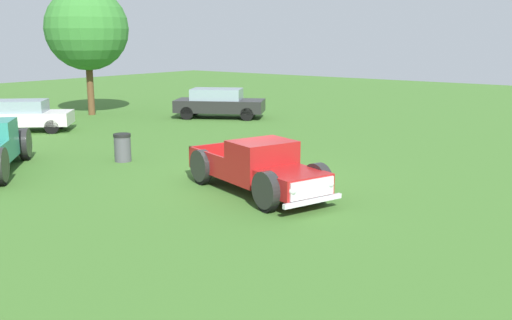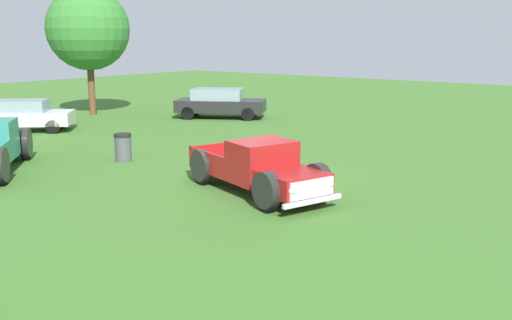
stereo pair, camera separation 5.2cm
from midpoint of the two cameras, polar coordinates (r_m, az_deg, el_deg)
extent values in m
plane|color=#3D6B28|center=(17.00, -0.42, -2.03)|extent=(80.00, 80.00, 0.00)
cube|color=maroon|center=(14.29, 3.59, -2.20)|extent=(1.84, 1.83, 0.53)
cube|color=silver|center=(13.74, 5.48, -2.83)|extent=(1.26, 0.47, 0.44)
sphere|color=silver|center=(14.12, 7.26, -2.35)|extent=(0.19, 0.19, 0.19)
sphere|color=silver|center=(13.39, 3.51, -3.08)|extent=(0.19, 0.19, 0.19)
cube|color=maroon|center=(15.28, 0.51, -0.13)|extent=(1.92, 1.69, 1.10)
cube|color=#8C9EA8|center=(14.76, 1.81, 0.39)|extent=(1.33, 0.48, 0.49)
cube|color=maroon|center=(16.72, -2.69, -0.83)|extent=(2.16, 2.42, 0.10)
cube|color=maroon|center=(17.06, -0.51, 0.52)|extent=(0.71, 1.94, 0.53)
cube|color=maroon|center=(16.28, -4.99, -0.10)|extent=(0.71, 1.94, 0.53)
cube|color=maroon|center=(17.47, -4.37, 0.76)|extent=(1.55, 0.58, 0.53)
cylinder|color=black|center=(14.86, 6.04, -2.75)|extent=(0.43, 0.76, 0.73)
cylinder|color=#B7B7BC|center=(14.86, 6.06, -2.74)|extent=(0.31, 0.35, 0.29)
cylinder|color=black|center=(14.81, 6.05, -2.06)|extent=(0.55, 0.96, 0.92)
cylinder|color=black|center=(13.90, 0.94, -3.73)|extent=(0.43, 0.76, 0.73)
cylinder|color=#B7B7BC|center=(13.89, 0.91, -3.73)|extent=(0.31, 0.35, 0.29)
cylinder|color=black|center=(13.85, 0.95, -3.00)|extent=(0.55, 0.96, 0.92)
cylinder|color=black|center=(17.35, -0.84, -0.50)|extent=(0.43, 0.76, 0.73)
cylinder|color=#B7B7BC|center=(17.36, -0.81, -0.49)|extent=(0.31, 0.35, 0.29)
cylinder|color=black|center=(17.31, -0.84, 0.10)|extent=(0.55, 0.96, 0.92)
cylinder|color=black|center=(16.54, -5.50, -1.19)|extent=(0.43, 0.76, 0.73)
cylinder|color=#B7B7BC|center=(16.54, -5.53, -1.19)|extent=(0.31, 0.35, 0.29)
cylinder|color=black|center=(16.50, -5.51, -0.57)|extent=(0.55, 0.96, 0.92)
cube|color=silver|center=(13.79, 5.56, -4.07)|extent=(1.69, 0.65, 0.12)
cube|color=silver|center=(22.15, -23.90, 2.08)|extent=(1.11, 1.01, 0.49)
sphere|color=silver|center=(21.99, -22.30, 2.22)|extent=(0.21, 0.21, 0.21)
cube|color=#2D8475|center=(18.05, -24.15, 0.31)|extent=(1.54, 1.69, 0.58)
cylinder|color=black|center=(21.24, -21.99, 1.05)|extent=(0.71, 0.75, 0.80)
cylinder|color=#B7B7BC|center=(21.23, -21.97, 1.05)|extent=(0.40, 0.41, 0.32)
cylinder|color=black|center=(21.20, -22.04, 1.58)|extent=(0.89, 0.95, 1.01)
cylinder|color=black|center=(17.87, -24.09, -1.09)|extent=(0.71, 0.75, 0.80)
cylinder|color=#B7B7BC|center=(17.87, -24.06, -1.09)|extent=(0.40, 0.41, 0.32)
cylinder|color=black|center=(17.83, -24.14, -0.46)|extent=(0.89, 0.95, 1.01)
cube|color=silver|center=(22.25, -23.80, 1.27)|extent=(1.49, 1.36, 0.13)
cube|color=silver|center=(27.70, -22.20, 3.85)|extent=(4.12, 4.24, 0.57)
cube|color=#7F939E|center=(27.68, -22.58, 4.96)|extent=(2.66, 2.70, 0.53)
cylinder|color=black|center=(28.11, -18.93, 3.62)|extent=(0.56, 0.58, 0.61)
cylinder|color=black|center=(26.64, -19.65, 3.13)|extent=(0.56, 0.58, 0.61)
cube|color=black|center=(30.02, -3.66, 5.41)|extent=(3.88, 4.89, 0.62)
cube|color=#7F939E|center=(29.99, -3.97, 6.54)|extent=(2.62, 3.00, 0.57)
cylinder|color=black|center=(30.61, -0.49, 4.98)|extent=(0.51, 0.68, 0.66)
cylinder|color=black|center=(28.98, -0.95, 4.57)|extent=(0.51, 0.68, 0.66)
cylinder|color=black|center=(31.19, -6.16, 5.04)|extent=(0.51, 0.68, 0.66)
cylinder|color=black|center=(29.60, -6.92, 4.64)|extent=(0.51, 0.68, 0.66)
cylinder|color=#4C4C51|center=(20.03, -13.17, 1.07)|extent=(0.56, 0.56, 0.85)
cylinder|color=black|center=(19.95, -13.24, 2.41)|extent=(0.59, 0.59, 0.10)
cylinder|color=brown|center=(32.37, -16.16, 6.91)|extent=(0.36, 0.36, 2.93)
sphere|color=#33752D|center=(32.26, -16.49, 12.38)|extent=(4.35, 4.35, 4.35)
camera|label=1|loc=(0.03, -90.10, -0.02)|focal=40.31mm
camera|label=2|loc=(0.03, 89.90, 0.02)|focal=40.31mm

